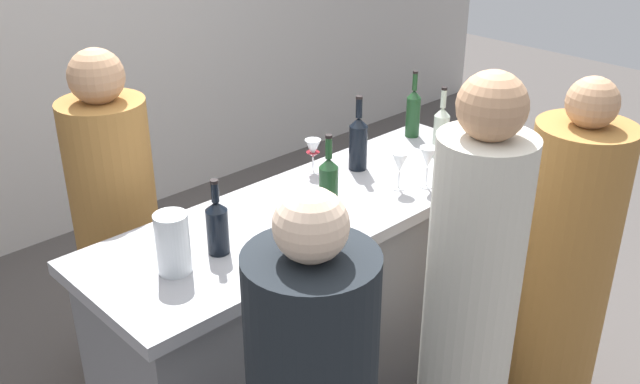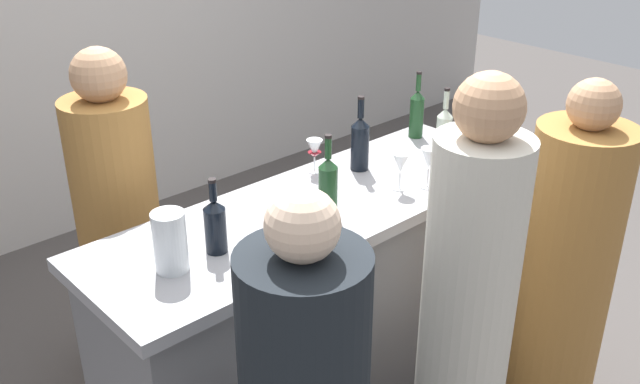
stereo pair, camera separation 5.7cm
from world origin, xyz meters
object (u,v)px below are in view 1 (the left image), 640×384
wine_bottle_far_right_amber_brown (495,140)px  wine_glass_near_center (400,163)px  wine_bottle_second_right_clear_pale (441,131)px  person_left_guest (469,312)px  wine_bottle_rightmost_olive_green (413,112)px  person_server_behind (119,235)px  person_right_guest (563,270)px  wine_glass_near_right (460,139)px  wine_bottle_second_left_olive_green (329,185)px  wine_bottle_center_near_black (358,142)px  wine_glass_far_left (313,150)px  wine_glass_near_left (428,159)px  water_pitcher (173,243)px  wine_bottle_leftmost_near_black (217,226)px

wine_bottle_far_right_amber_brown → wine_glass_near_center: 0.53m
wine_bottle_second_right_clear_pale → person_left_guest: bearing=-135.2°
wine_bottle_rightmost_olive_green → person_server_behind: 1.50m
person_right_guest → person_server_behind: size_ratio=0.97×
wine_glass_near_right → person_right_guest: size_ratio=0.11×
wine_bottle_second_left_olive_green → wine_bottle_center_near_black: wine_bottle_center_near_black is taller
wine_bottle_second_left_olive_green → person_server_behind: (-0.50, 0.80, -0.36)m
wine_glass_far_left → wine_glass_near_left: bearing=-60.9°
wine_bottle_center_near_black → wine_glass_far_left: size_ratio=2.25×
wine_glass_near_left → person_server_behind: person_server_behind is taller
water_pitcher → person_left_guest: size_ratio=0.13×
wine_bottle_rightmost_olive_green → person_right_guest: size_ratio=0.22×
wine_glass_near_left → water_pitcher: (-1.14, 0.16, -0.02)m
wine_glass_near_left → wine_glass_far_left: wine_glass_near_left is taller
wine_bottle_center_near_black → water_pitcher: (-1.06, -0.16, -0.02)m
wine_bottle_leftmost_near_black → person_server_behind: 0.81m
wine_bottle_second_left_olive_green → wine_bottle_second_right_clear_pale: (0.76, 0.05, 0.00)m
wine_bottle_rightmost_olive_green → person_server_behind: (-1.37, 0.49, -0.36)m
wine_bottle_center_near_black → wine_glass_near_center: (-0.02, -0.26, -0.02)m
wine_glass_near_left → person_left_guest: 0.73m
wine_bottle_rightmost_olive_green → wine_glass_near_left: bearing=-134.2°
wine_bottle_leftmost_near_black → wine_glass_near_left: bearing=-9.7°
wine_bottle_second_right_clear_pale → person_left_guest: person_left_guest is taller
wine_bottle_leftmost_near_black → person_left_guest: bearing=-51.6°
wine_glass_near_center → person_right_guest: bearing=-63.4°
person_left_guest → person_server_behind: size_ratio=1.07×
wine_bottle_second_left_olive_green → wine_bottle_second_right_clear_pale: 0.77m
wine_glass_near_center → water_pitcher: bearing=174.7°
wine_bottle_center_near_black → wine_bottle_second_right_clear_pale: 0.41m
wine_bottle_rightmost_olive_green → wine_bottle_far_right_amber_brown: bearing=-87.9°
wine_glass_near_right → water_pitcher: size_ratio=0.73×
person_server_behind → wine_glass_near_right: bearing=55.3°
wine_bottle_leftmost_near_black → wine_bottle_second_left_olive_green: bearing=-6.7°
wine_bottle_center_near_black → water_pitcher: 1.07m
wine_bottle_leftmost_near_black → water_pitcher: bearing=179.8°
wine_bottle_far_right_amber_brown → person_right_guest: (-0.20, -0.51, -0.36)m
wine_bottle_leftmost_near_black → water_pitcher: (-0.18, 0.00, 0.00)m
wine_glass_near_right → person_left_guest: (-0.72, -0.60, -0.28)m
wine_glass_near_left → wine_glass_near_center: 0.12m
wine_bottle_second_left_olive_green → water_pitcher: size_ratio=1.53×
wine_bottle_second_left_olive_green → wine_glass_far_left: (0.23, 0.33, -0.02)m
wine_bottle_center_near_black → person_server_behind: 1.12m
wine_bottle_center_near_black → wine_glass_near_left: bearing=-76.5°
wine_glass_near_right → wine_glass_far_left: wine_glass_near_right is taller
wine_bottle_second_right_clear_pale → person_left_guest: 1.03m
wine_glass_near_center → wine_glass_far_left: size_ratio=1.07×
wine_bottle_rightmost_olive_green → wine_glass_near_left: size_ratio=1.87×
wine_bottle_leftmost_near_black → wine_bottle_rightmost_olive_green: size_ratio=0.86×
wine_bottle_leftmost_near_black → wine_bottle_far_right_amber_brown: wine_bottle_leftmost_near_black is taller
wine_glass_near_right → person_server_behind: bearing=146.9°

